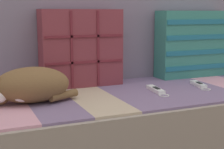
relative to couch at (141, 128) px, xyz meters
The scene contains 7 objects.
couch is the anchor object (origin of this frame).
sofa_backrest 0.57m from the couch, 90.00° to the left, with size 2.07×0.14×0.47m.
throw_pillow_quilted 0.53m from the couch, 143.46° to the left, with size 0.43×0.14×0.40m.
throw_pillow_striped 0.64m from the couch, 23.18° to the left, with size 0.47×0.14×0.40m.
sleeping_cat 0.66m from the couch, behind, with size 0.39×0.21×0.16m.
game_remote_near 0.25m from the couch, 72.18° to the right, with size 0.07×0.21×0.02m.
game_remote_far 0.38m from the couch, 13.89° to the right, with size 0.09×0.19×0.02m.
Camera 1 is at (-0.82, -1.39, 0.81)m, focal length 55.00 mm.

